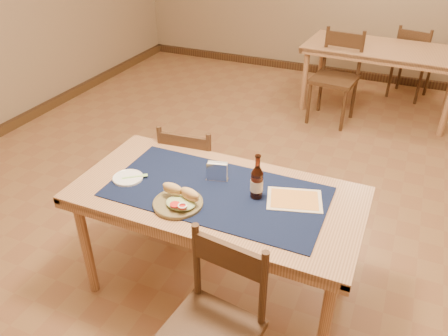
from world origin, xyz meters
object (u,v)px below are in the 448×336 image
at_px(chair_main_near, 213,327).
at_px(napkin_holder, 217,172).
at_px(sandwich_plate, 179,200).
at_px(main_table, 217,204).
at_px(back_table, 383,55).
at_px(beer_bottle, 257,182).
at_px(chair_main_far, 193,174).

xyz_separation_m(chair_main_near, napkin_holder, (-0.30, 0.72, 0.35)).
relative_size(chair_main_near, sandwich_plate, 3.32).
xyz_separation_m(main_table, napkin_holder, (-0.05, 0.11, 0.14)).
bearing_deg(sandwich_plate, napkin_holder, 74.70).
bearing_deg(chair_main_near, main_table, 112.56).
bearing_deg(sandwich_plate, back_table, 78.91).
distance_m(main_table, beer_bottle, 0.29).
bearing_deg(chair_main_far, sandwich_plate, -67.65).
xyz_separation_m(main_table, sandwich_plate, (-0.13, -0.19, 0.12)).
bearing_deg(beer_bottle, sandwich_plate, -146.18).
height_order(chair_main_far, beer_bottle, beer_bottle).
relative_size(beer_bottle, napkin_holder, 1.94).
relative_size(main_table, sandwich_plate, 5.99).
bearing_deg(chair_main_near, sandwich_plate, 132.28).
xyz_separation_m(back_table, sandwich_plate, (-0.67, -3.42, 0.12)).
bearing_deg(sandwich_plate, chair_main_far, 112.35).
bearing_deg(chair_main_near, back_table, 85.75).
xyz_separation_m(back_table, chair_main_far, (-0.97, -2.70, -0.22)).
relative_size(chair_main_near, beer_bottle, 3.45).
height_order(main_table, beer_bottle, beer_bottle).
bearing_deg(chair_main_far, chair_main_near, -59.23).
distance_m(main_table, chair_main_far, 0.71).
distance_m(main_table, napkin_holder, 0.18).
height_order(chair_main_near, napkin_holder, chair_main_near).
height_order(back_table, sandwich_plate, sandwich_plate).
relative_size(back_table, chair_main_near, 1.92).
bearing_deg(napkin_holder, main_table, -66.84).
distance_m(chair_main_far, napkin_holder, 0.67).
distance_m(main_table, sandwich_plate, 0.26).
bearing_deg(back_table, beer_bottle, -95.81).
relative_size(main_table, chair_main_far, 1.84).
bearing_deg(beer_bottle, chair_main_near, -86.58).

